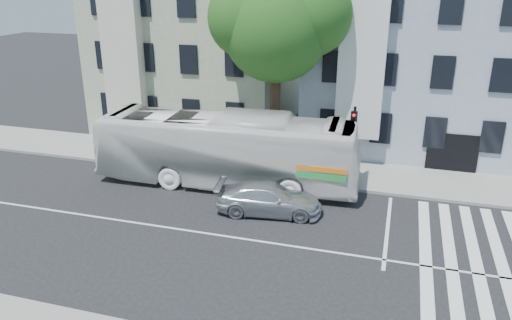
% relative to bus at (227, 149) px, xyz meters
% --- Properties ---
extents(ground, '(120.00, 120.00, 0.00)m').
position_rel_bus_xyz_m(ground, '(1.63, -5.20, -1.85)').
color(ground, black).
rests_on(ground, ground).
extents(sidewalk_far, '(80.00, 4.00, 0.15)m').
position_rel_bus_xyz_m(sidewalk_far, '(1.63, 2.80, -1.77)').
color(sidewalk_far, gray).
rests_on(sidewalk_far, ground).
extents(building_left, '(12.00, 10.00, 11.00)m').
position_rel_bus_xyz_m(building_left, '(-5.37, 9.80, 3.65)').
color(building_left, '#9FA187').
rests_on(building_left, ground).
extents(building_right, '(12.00, 10.00, 11.00)m').
position_rel_bus_xyz_m(building_right, '(8.63, 9.80, 3.65)').
color(building_right, '#97A2B4').
rests_on(building_right, ground).
extents(street_tree, '(7.30, 5.90, 11.10)m').
position_rel_bus_xyz_m(street_tree, '(1.69, 3.54, 5.99)').
color(street_tree, '#2D2116').
rests_on(street_tree, ground).
extents(bus, '(3.71, 13.38, 3.69)m').
position_rel_bus_xyz_m(bus, '(0.00, 0.00, 0.00)').
color(bus, white).
rests_on(bus, ground).
extents(sedan, '(2.59, 4.96, 1.37)m').
position_rel_bus_xyz_m(sedan, '(2.90, -2.60, -1.16)').
color(sedan, silver).
rests_on(sedan, ground).
extents(hedge, '(8.52, 1.02, 0.70)m').
position_rel_bus_xyz_m(hedge, '(-0.88, 1.60, -1.35)').
color(hedge, '#335E1E').
rests_on(hedge, sidewalk_far).
extents(traffic_signal, '(0.41, 0.52, 4.06)m').
position_rel_bus_xyz_m(traffic_signal, '(6.04, 1.68, 0.78)').
color(traffic_signal, black).
rests_on(traffic_signal, ground).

